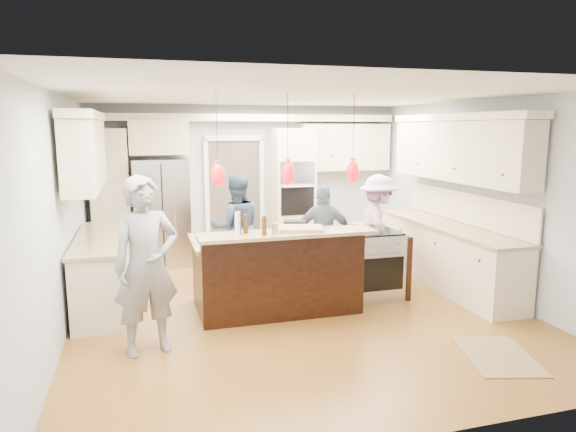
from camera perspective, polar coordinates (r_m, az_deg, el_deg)
The scene contains 23 objects.
ground_plane at distance 6.81m, azimuth 0.83°, elevation -10.07°, with size 6.00×6.00×0.00m, color olive.
room_shell at distance 6.42m, azimuth 0.87°, elevation 5.37°, with size 5.54×6.04×2.72m.
refrigerator at distance 8.89m, azimuth -13.83°, elevation 0.37°, with size 0.90×0.70×1.80m, color #B7B7BC.
oven_column at distance 9.25m, azimuth 0.49°, elevation 2.59°, with size 0.72×0.69×2.30m.
back_upper_cabinets at distance 8.98m, azimuth -8.91°, elevation 5.58°, with size 5.30×0.61×2.54m.
right_counter_run at distance 7.84m, azimuth 17.54°, elevation 0.11°, with size 0.64×3.10×2.51m.
left_cabinets at distance 7.06m, azimuth -20.51°, elevation -1.09°, with size 0.64×2.30×2.51m.
kitchen_island at distance 6.66m, azimuth -1.40°, elevation -6.14°, with size 2.10×1.46×1.12m.
island_range at distance 7.21m, azimuth 9.39°, elevation -5.26°, with size 0.82×0.71×0.92m.
pendant_lights at distance 5.87m, azimuth -0.02°, elevation 4.80°, with size 1.75×0.15×1.03m.
person_bar_end at distance 5.44m, azimuth -15.47°, elevation -5.37°, with size 0.67×0.44×1.85m, color gray.
person_far_left at distance 7.82m, azimuth -5.75°, elevation -1.30°, with size 0.79×0.62×1.63m, color #334863.
person_far_right at distance 7.60m, azimuth 4.01°, elevation -2.15°, with size 0.87×0.36×1.49m, color slate.
person_range_side at distance 7.99m, azimuth 9.97°, elevation -1.23°, with size 1.04×0.60×1.61m, color #C197CC.
floor_rug at distance 5.86m, azimuth 22.27°, elevation -14.18°, with size 0.65×0.96×0.01m, color #998253.
water_bottle at distance 5.80m, azimuth -5.64°, elevation -0.83°, with size 0.06×0.06×0.26m, color silver.
beer_bottle_a at distance 5.88m, azimuth -4.72°, elevation -0.88°, with size 0.05×0.05×0.22m, color #47260C.
beer_bottle_b at distance 5.75m, azimuth -2.68°, elevation -1.08°, with size 0.06×0.06×0.22m, color #47260C.
beer_bottle_c at distance 5.86m, azimuth -5.57°, elevation -0.73°, with size 0.07×0.07×0.26m, color #47260C.
drink_can at distance 5.81m, azimuth -1.46°, elevation -1.40°, with size 0.07×0.07×0.13m, color #B7B7BC.
cutting_board at distance 6.05m, azimuth 1.46°, elevation -1.40°, with size 0.51×0.36×0.04m, color tan.
pot_large at distance 6.99m, azimuth 7.86°, elevation -1.27°, with size 0.21×0.21×0.12m, color #B7B7BC.
pot_small at distance 7.11m, azimuth 9.81°, elevation -1.21°, with size 0.22×0.22×0.11m, color #B7B7BC.
Camera 1 is at (-1.87, -6.12, 2.32)m, focal length 32.00 mm.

